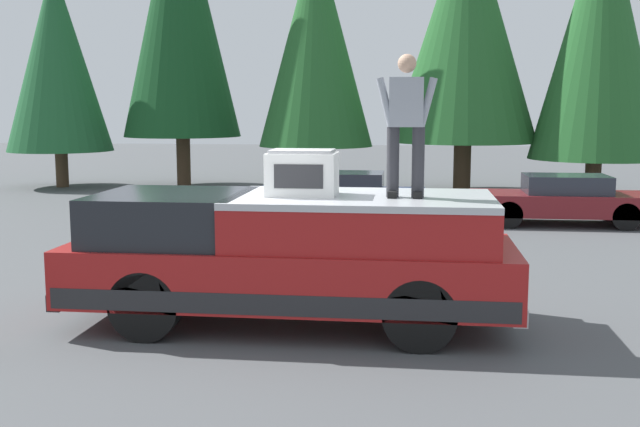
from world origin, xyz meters
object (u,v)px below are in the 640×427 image
pickup_truck (292,256)px  compressor_unit (302,173)px  parked_car_maroon (562,200)px  parked_car_navy (341,196)px  person_on_truck_bed (406,122)px

pickup_truck → compressor_unit: bearing=-102.6°
pickup_truck → parked_car_maroon: bearing=-29.2°
compressor_unit → parked_car_maroon: bearing=-28.4°
pickup_truck → compressor_unit: size_ratio=6.60×
pickup_truck → parked_car_navy: 8.98m
person_on_truck_bed → parked_car_maroon: (8.95, -3.55, -1.97)m
compressor_unit → person_on_truck_bed: size_ratio=0.50×
compressor_unit → parked_car_navy: size_ratio=0.20×
pickup_truck → person_on_truck_bed: person_on_truck_bed is taller
parked_car_navy → parked_car_maroon: bearing=-91.4°
compressor_unit → parked_car_navy: bearing=2.5°
pickup_truck → person_on_truck_bed: size_ratio=3.28×
pickup_truck → parked_car_maroon: 10.14m
compressor_unit → person_on_truck_bed: 1.40m
pickup_truck → parked_car_navy: size_ratio=1.35×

